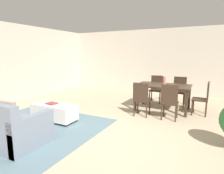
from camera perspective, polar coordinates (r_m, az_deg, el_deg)
The scene contains 12 objects.
ground_plane at distance 3.97m, azimuth 0.26°, elevation -14.83°, with size 10.80×10.80×0.00m, color tan.
wall_back at distance 8.39m, azimuth 15.92°, elevation 7.36°, with size 9.00×0.12×2.70m, color #BCB2A0.
area_rug at distance 4.76m, azimuth -23.06°, elevation -11.30°, with size 3.00×2.80×0.01m, color slate.
ottoman_table at distance 5.00m, azimuth -16.89°, elevation -7.01°, with size 1.15×0.48×0.43m.
dining_table at distance 5.84m, azimuth 14.98°, elevation -0.27°, with size 1.54×0.95×0.76m.
dining_chair_near_left at distance 5.13m, azimuth 8.78°, elevation -3.08°, with size 0.42×0.42×0.92m.
dining_chair_near_right at distance 4.99m, azimuth 16.85°, elevation -3.75°, with size 0.42×0.42×0.92m.
dining_chair_far_left at distance 6.78m, azimuth 13.11°, elevation -0.08°, with size 0.43×0.43×0.92m.
dining_chair_far_right at distance 6.63m, azimuth 19.51°, elevation -0.62°, with size 0.41×0.41×0.92m.
dining_chair_head_east at distance 5.73m, azimuth 25.72°, elevation -2.59°, with size 0.41×0.41×0.92m.
vase_centerpiece at distance 5.78m, azimuth 15.40°, elevation 1.78°, with size 0.08×0.08×0.25m, color #B26659.
book_on_ottoman at distance 4.99m, azimuth -17.59°, elevation -4.70°, with size 0.26×0.20×0.03m, color maroon.
Camera 1 is at (1.62, -3.22, 1.66)m, focal length 30.57 mm.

